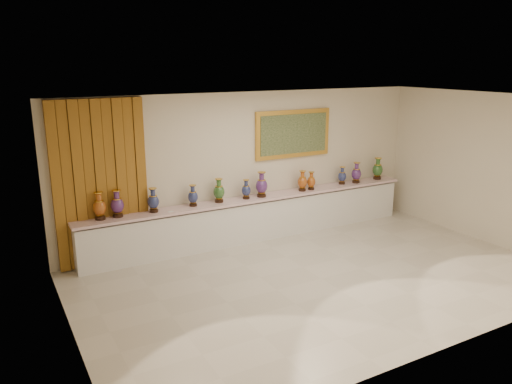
# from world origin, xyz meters

# --- Properties ---
(ground) EXTENTS (8.00, 8.00, 0.00)m
(ground) POSITION_xyz_m (0.00, 0.00, 0.00)
(ground) COLOR beige
(ground) RESTS_ON ground
(room) EXTENTS (8.00, 8.00, 8.00)m
(room) POSITION_xyz_m (-2.39, 2.44, 1.60)
(room) COLOR beige
(room) RESTS_ON ground
(counter) EXTENTS (7.28, 0.48, 0.90)m
(counter) POSITION_xyz_m (0.00, 2.27, 0.44)
(counter) COLOR white
(counter) RESTS_ON ground
(vase_0) EXTENTS (0.28, 0.28, 0.50)m
(vase_0) POSITION_xyz_m (-3.11, 2.29, 1.12)
(vase_0) COLOR black
(vase_0) RESTS_ON counter
(vase_1) EXTENTS (0.29, 0.29, 0.49)m
(vase_1) POSITION_xyz_m (-2.80, 2.29, 1.12)
(vase_1) COLOR black
(vase_1) RESTS_ON counter
(vase_2) EXTENTS (0.23, 0.23, 0.45)m
(vase_2) POSITION_xyz_m (-2.16, 2.27, 1.10)
(vase_2) COLOR black
(vase_2) RESTS_ON counter
(vase_3) EXTENTS (0.24, 0.24, 0.41)m
(vase_3) POSITION_xyz_m (-1.38, 2.28, 1.08)
(vase_3) COLOR black
(vase_3) RESTS_ON counter
(vase_4) EXTENTS (0.28, 0.28, 0.47)m
(vase_4) POSITION_xyz_m (-0.83, 2.28, 1.11)
(vase_4) COLOR black
(vase_4) RESTS_ON counter
(vase_5) EXTENTS (0.24, 0.24, 0.39)m
(vase_5) POSITION_xyz_m (-0.25, 2.25, 1.08)
(vase_5) COLOR black
(vase_5) RESTS_ON counter
(vase_6) EXTENTS (0.30, 0.30, 0.52)m
(vase_6) POSITION_xyz_m (0.10, 2.22, 1.13)
(vase_6) COLOR black
(vase_6) RESTS_ON counter
(vase_7) EXTENTS (0.21, 0.21, 0.44)m
(vase_7) POSITION_xyz_m (1.09, 2.22, 1.10)
(vase_7) COLOR black
(vase_7) RESTS_ON counter
(vase_8) EXTENTS (0.21, 0.21, 0.39)m
(vase_8) POSITION_xyz_m (1.31, 2.21, 1.08)
(vase_8) COLOR black
(vase_8) RESTS_ON counter
(vase_9) EXTENTS (0.20, 0.20, 0.40)m
(vase_9) POSITION_xyz_m (2.21, 2.29, 1.08)
(vase_9) COLOR black
(vase_9) RESTS_ON counter
(vase_10) EXTENTS (0.28, 0.28, 0.47)m
(vase_10) POSITION_xyz_m (2.57, 2.22, 1.11)
(vase_10) COLOR black
(vase_10) RESTS_ON counter
(vase_11) EXTENTS (0.29, 0.29, 0.51)m
(vase_11) POSITION_xyz_m (3.24, 2.27, 1.13)
(vase_11) COLOR black
(vase_11) RESTS_ON counter
(label_card) EXTENTS (0.10, 0.06, 0.00)m
(label_card) POSITION_xyz_m (-1.88, 2.13, 0.90)
(label_card) COLOR white
(label_card) RESTS_ON counter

